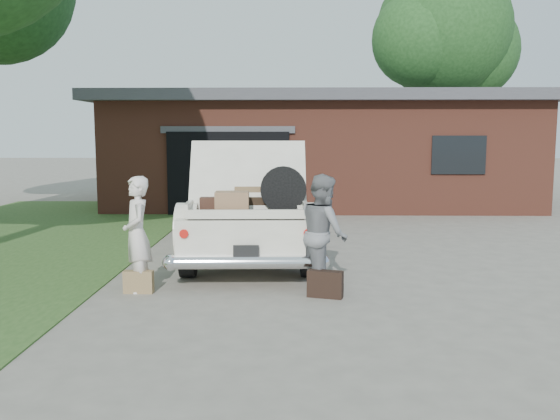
{
  "coord_description": "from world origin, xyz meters",
  "views": [
    {
      "loc": [
        0.16,
        -7.53,
        2.15
      ],
      "look_at": [
        0.0,
        0.6,
        1.1
      ],
      "focal_mm": 38.0,
      "sensor_mm": 36.0,
      "label": 1
    }
  ],
  "objects": [
    {
      "name": "woman_right",
      "position": [
        0.59,
        0.46,
        0.81
      ],
      "size": [
        0.82,
        0.93,
        1.61
      ],
      "primitive_type": "imported",
      "rotation": [
        0.0,
        0.0,
        1.87
      ],
      "color": "slate",
      "rests_on": "ground"
    },
    {
      "name": "sedan",
      "position": [
        -0.56,
        2.93,
        0.78
      ],
      "size": [
        2.26,
        5.36,
        2.04
      ],
      "rotation": [
        0.0,
        0.0,
        0.04
      ],
      "color": "white",
      "rests_on": "ground"
    },
    {
      "name": "ground",
      "position": [
        0.0,
        0.0,
        0.0
      ],
      "size": [
        90.0,
        90.0,
        0.0
      ],
      "primitive_type": "plane",
      "color": "gray",
      "rests_on": "ground"
    },
    {
      "name": "suitcase_right",
      "position": [
        0.61,
        0.1,
        0.18
      ],
      "size": [
        0.49,
        0.27,
        0.36
      ],
      "primitive_type": "cube",
      "rotation": [
        0.0,
        0.0,
        -0.28
      ],
      "color": "black",
      "rests_on": "ground"
    },
    {
      "name": "tree_right",
      "position": [
        6.04,
        15.91,
        5.81
      ],
      "size": [
        5.89,
        5.12,
        8.64
      ],
      "color": "#38281E",
      "rests_on": "ground"
    },
    {
      "name": "suitcase_left",
      "position": [
        -1.91,
        0.27,
        0.15
      ],
      "size": [
        0.4,
        0.14,
        0.31
      ],
      "primitive_type": "cube",
      "rotation": [
        0.0,
        0.0,
        -0.03
      ],
      "color": "#93764A",
      "rests_on": "ground"
    },
    {
      "name": "woman_left",
      "position": [
        -1.94,
        0.38,
        0.79
      ],
      "size": [
        0.57,
        0.68,
        1.58
      ],
      "primitive_type": "imported",
      "rotation": [
        0.0,
        0.0,
        -1.17
      ],
      "color": "silver",
      "rests_on": "ground"
    },
    {
      "name": "house",
      "position": [
        0.98,
        11.47,
        1.67
      ],
      "size": [
        12.8,
        7.8,
        3.3
      ],
      "color": "brown",
      "rests_on": "ground"
    }
  ]
}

